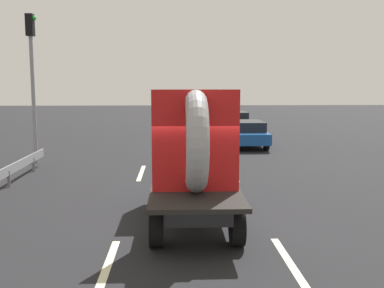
% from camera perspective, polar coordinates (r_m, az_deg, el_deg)
% --- Properties ---
extents(ground_plane, '(120.00, 120.00, 0.00)m').
position_cam_1_polar(ground_plane, '(11.15, 0.41, -10.10)').
color(ground_plane, black).
extents(flatbed_truck, '(2.02, 4.89, 3.28)m').
position_cam_1_polar(flatbed_truck, '(11.34, 0.09, -1.68)').
color(flatbed_truck, black).
rests_on(flatbed_truck, ground_plane).
extents(distant_sedan, '(1.84, 4.30, 1.40)m').
position_cam_1_polar(distant_sedan, '(24.46, 6.97, 1.41)').
color(distant_sedan, black).
rests_on(distant_sedan, ground_plane).
extents(traffic_light, '(0.42, 0.36, 6.27)m').
position_cam_1_polar(traffic_light, '(20.30, -19.64, 9.08)').
color(traffic_light, gray).
rests_on(traffic_light, ground_plane).
extents(lane_dash_left_near, '(0.16, 2.41, 0.01)m').
position_cam_1_polar(lane_dash_left_near, '(9.00, -10.58, -14.67)').
color(lane_dash_left_near, beige).
rests_on(lane_dash_left_near, ground_plane).
extents(lane_dash_left_far, '(0.16, 2.98, 0.01)m').
position_cam_1_polar(lane_dash_left_far, '(17.37, -6.46, -3.66)').
color(lane_dash_left_far, beige).
rests_on(lane_dash_left_far, ground_plane).
extents(lane_dash_right_near, '(0.16, 2.64, 0.01)m').
position_cam_1_polar(lane_dash_right_near, '(9.10, 12.28, -14.46)').
color(lane_dash_right_near, beige).
rests_on(lane_dash_right_near, ground_plane).
extents(lane_dash_right_far, '(0.16, 2.59, 0.01)m').
position_cam_1_polar(lane_dash_right_far, '(17.01, 5.19, -3.88)').
color(lane_dash_right_far, beige).
rests_on(lane_dash_right_far, ground_plane).
extents(oncoming_car, '(1.74, 4.06, 1.32)m').
position_cam_1_polar(oncoming_car, '(33.58, 5.59, 3.05)').
color(oncoming_car, black).
rests_on(oncoming_car, ground_plane).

